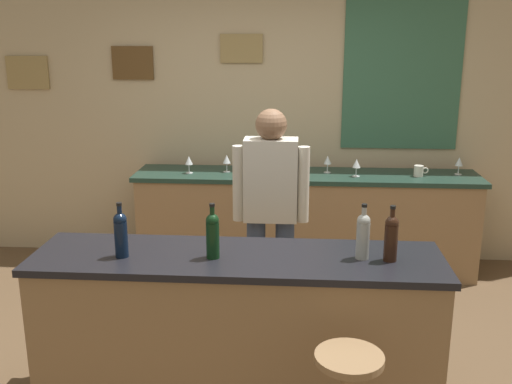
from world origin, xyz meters
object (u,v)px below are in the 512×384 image
object	(u,v)px
wine_glass_c	(328,160)
wine_glass_d	(356,164)
wine_glass_b	(227,160)
wine_bottle_b	(213,234)
wine_bottle_a	(121,233)
wine_glass_e	(459,162)
bartender	(271,209)
coffee_mug	(419,171)
wine_bottle_c	(363,234)
wine_bottle_d	(391,237)
wine_glass_a	(189,161)

from	to	relation	value
wine_glass_c	wine_glass_d	size ratio (longest dim) A/B	1.00
wine_glass_b	wine_bottle_b	bearing A→B (deg)	-85.07
wine_bottle_b	wine_glass_d	xyz separation A→B (m)	(0.95, 2.02, -0.05)
wine_bottle_a	wine_glass_e	size ratio (longest dim) A/B	1.97
bartender	wine_glass_d	distance (m)	1.32
wine_bottle_b	coffee_mug	xyz separation A→B (m)	(1.49, 2.07, -0.11)
wine_bottle_b	wine_bottle_c	distance (m)	0.81
wine_bottle_c	wine_bottle_d	distance (m)	0.15
wine_glass_d	wine_glass_e	xyz separation A→B (m)	(0.90, 0.14, 0.00)
wine_glass_e	wine_glass_d	bearing A→B (deg)	-171.12
bartender	wine_bottle_a	distance (m)	1.19
wine_bottle_a	wine_glass_c	distance (m)	2.48
wine_glass_d	wine_glass_a	bearing A→B (deg)	179.26
wine_glass_a	wine_glass_e	xyz separation A→B (m)	(2.36, 0.12, 0.00)
wine_glass_e	wine_glass_c	bearing A→B (deg)	-179.46
bartender	coffee_mug	world-z (taller)	bartender
wine_glass_d	wine_bottle_c	bearing A→B (deg)	-94.24
wine_bottle_b	wine_glass_b	size ratio (longest dim) A/B	1.97
wine_glass_a	wine_glass_c	distance (m)	1.22
bartender	wine_glass_c	size ratio (longest dim) A/B	10.45
wine_bottle_d	coffee_mug	world-z (taller)	wine_bottle_d
bartender	wine_glass_a	bearing A→B (deg)	124.10
bartender	wine_bottle_d	distance (m)	1.10
wine_bottle_b	wine_glass_b	bearing A→B (deg)	94.93
wine_bottle_d	wine_glass_d	world-z (taller)	wine_bottle_d
wine_bottle_d	wine_glass_a	distance (m)	2.48
wine_bottle_a	wine_glass_c	size ratio (longest dim) A/B	1.97
wine_glass_b	wine_glass_d	xyz separation A→B (m)	(1.13, -0.09, 0.00)
wine_glass_b	wine_glass_a	bearing A→B (deg)	-167.04
bartender	wine_bottle_d	size ratio (longest dim) A/B	5.29
wine_bottle_d	wine_glass_e	size ratio (longest dim) A/B	1.97
wine_glass_b	wine_glass_c	xyz separation A→B (m)	(0.89, 0.04, 0.00)
wine_bottle_b	wine_bottle_d	distance (m)	0.95
wine_bottle_c	wine_glass_b	bearing A→B (deg)	115.60
bartender	wine_bottle_b	bearing A→B (deg)	-106.83
wine_bottle_d	wine_glass_b	xyz separation A→B (m)	(-1.13, 2.08, -0.05)
bartender	wine_glass_a	size ratio (longest dim) A/B	10.45
wine_glass_c	wine_bottle_a	bearing A→B (deg)	-119.12
wine_glass_a	wine_bottle_a	bearing A→B (deg)	-89.69
wine_bottle_c	wine_glass_c	bearing A→B (deg)	92.58
wine_glass_c	wine_bottle_b	bearing A→B (deg)	-108.31
wine_bottle_b	wine_bottle_c	xyz separation A→B (m)	(0.80, 0.05, 0.00)
wine_glass_a	wine_bottle_d	bearing A→B (deg)	-54.00
wine_bottle_a	wine_bottle_d	bearing A→B (deg)	1.92
wine_bottle_a	wine_glass_d	world-z (taller)	wine_bottle_a
wine_glass_c	wine_glass_e	xyz separation A→B (m)	(1.14, 0.01, 0.00)
wine_glass_d	wine_bottle_b	bearing A→B (deg)	-115.24
bartender	wine_glass_e	world-z (taller)	bartender
wine_bottle_d	bartender	bearing A→B (deg)	128.40
wine_glass_e	coffee_mug	distance (m)	0.37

